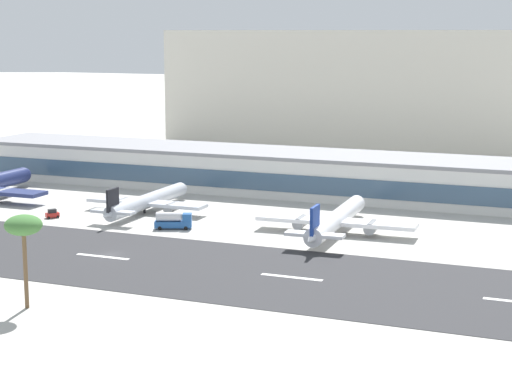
{
  "coord_description": "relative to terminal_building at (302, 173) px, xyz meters",
  "views": [
    {
      "loc": [
        94.1,
        -152.54,
        44.78
      ],
      "look_at": [
        15.43,
        40.48,
        7.26
      ],
      "focal_mm": 62.55,
      "sensor_mm": 36.0,
      "label": 1
    }
  ],
  "objects": [
    {
      "name": "service_baggage_tug_1",
      "position": [
        -45.39,
        -54.94,
        -4.77
      ],
      "size": [
        3.26,
        3.49,
        2.2
      ],
      "rotation": [
        0.0,
        0.0,
        4.03
      ],
      "color": "#B2231E",
      "rests_on": "ground_plane"
    },
    {
      "name": "terminal_building",
      "position": [
        0.0,
        0.0,
        0.0
      ],
      "size": [
        202.93,
        25.14,
        11.63
      ],
      "color": "silver",
      "rests_on": "ground_plane"
    },
    {
      "name": "palm_tree_1",
      "position": [
        -7.03,
        -117.09,
        7.79
      ],
      "size": [
        6.14,
        6.14,
        15.66
      ],
      "color": "brown",
      "rests_on": "ground_plane"
    },
    {
      "name": "runway_centreline_dash_4",
      "position": [
        -13.54,
        -83.31,
        -5.73
      ],
      "size": [
        12.0,
        1.2,
        0.01
      ],
      "primitive_type": "cube",
      "color": "white",
      "rests_on": "runway_strip"
    },
    {
      "name": "distant_hotel_block",
      "position": [
        -19.29,
        108.44,
        16.91
      ],
      "size": [
        146.72,
        30.48,
        45.45
      ],
      "primitive_type": "cube",
      "color": "beige",
      "rests_on": "ground_plane"
    },
    {
      "name": "service_fuel_truck_0",
      "position": [
        -12.28,
        -54.81,
        -3.79
      ],
      "size": [
        8.86,
        5.59,
        3.95
      ],
      "rotation": [
        0.0,
        0.0,
        0.38
      ],
      "color": "#23569E",
      "rests_on": "ground_plane"
    },
    {
      "name": "airliner_black_tail_gate_1",
      "position": [
        -27.4,
        -41.08,
        -3.04
      ],
      "size": [
        31.77,
        41.78,
        8.72
      ],
      "rotation": [
        0.0,
        0.0,
        1.58
      ],
      "color": "silver",
      "rests_on": "ground_plane"
    },
    {
      "name": "ground_plane",
      "position": [
        -13.05,
        -80.81,
        -5.82
      ],
      "size": [
        1400.0,
        1400.0,
        0.0
      ],
      "primitive_type": "plane",
      "color": "#B2AFA8"
    },
    {
      "name": "airliner_navy_tail_gate_2",
      "position": [
        23.74,
        -45.89,
        -2.77
      ],
      "size": [
        36.69,
        45.82,
        9.56
      ],
      "rotation": [
        0.0,
        0.0,
        1.62
      ],
      "color": "white",
      "rests_on": "ground_plane"
    },
    {
      "name": "runway_strip",
      "position": [
        -13.05,
        -83.31,
        -5.78
      ],
      "size": [
        800.0,
        40.6,
        0.08
      ],
      "primitive_type": "cube",
      "color": "#2D2D30",
      "rests_on": "ground_plane"
    },
    {
      "name": "runway_centreline_dash_5",
      "position": [
        27.03,
        -83.31,
        -5.73
      ],
      "size": [
        12.0,
        1.2,
        0.01
      ],
      "primitive_type": "cube",
      "color": "white",
      "rests_on": "runway_strip"
    }
  ]
}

